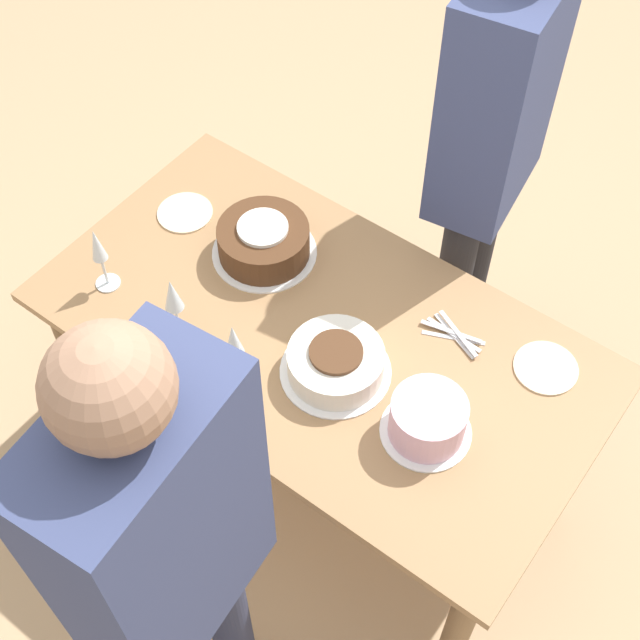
# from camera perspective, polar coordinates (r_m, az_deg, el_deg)

# --- Properties ---
(ground_plane) EXTENTS (12.00, 12.00, 0.00)m
(ground_plane) POSITION_cam_1_polar(r_m,az_deg,el_deg) (3.04, 0.00, -9.25)
(ground_plane) COLOR tan
(dining_table) EXTENTS (1.53, 0.82, 0.77)m
(dining_table) POSITION_cam_1_polar(r_m,az_deg,el_deg) (2.48, 0.00, -2.37)
(dining_table) COLOR #9E754C
(dining_table) RESTS_ON ground_plane
(cake_center_white) EXTENTS (0.29, 0.29, 0.10)m
(cake_center_white) POSITION_cam_1_polar(r_m,az_deg,el_deg) (2.27, 1.02, -2.74)
(cake_center_white) COLOR white
(cake_center_white) RESTS_ON dining_table
(cake_front_chocolate) EXTENTS (0.30, 0.30, 0.11)m
(cake_front_chocolate) POSITION_cam_1_polar(r_m,az_deg,el_deg) (2.52, -3.63, 5.06)
(cake_front_chocolate) COLOR white
(cake_front_chocolate) RESTS_ON dining_table
(cake_back_decorated) EXTENTS (0.23, 0.23, 0.12)m
(cake_back_decorated) POSITION_cam_1_polar(r_m,az_deg,el_deg) (2.18, 6.91, -6.35)
(cake_back_decorated) COLOR white
(cake_back_decorated) RESTS_ON dining_table
(wine_glass_near) EXTENTS (0.06, 0.06, 0.22)m
(wine_glass_near) POSITION_cam_1_polar(r_m,az_deg,el_deg) (2.29, -9.40, 1.44)
(wine_glass_near) COLOR silver
(wine_glass_near) RESTS_ON dining_table
(wine_glass_far) EXTENTS (0.07, 0.07, 0.22)m
(wine_glass_far) POSITION_cam_1_polar(r_m,az_deg,el_deg) (2.45, -14.01, 4.39)
(wine_glass_far) COLOR silver
(wine_glass_far) RESTS_ON dining_table
(wine_glass_extra) EXTENTS (0.06, 0.06, 0.21)m
(wine_glass_extra) POSITION_cam_1_polar(r_m,az_deg,el_deg) (2.19, -5.54, -1.45)
(wine_glass_extra) COLOR silver
(wine_glass_extra) RESTS_ON dining_table
(dessert_plate_left) EXTENTS (0.17, 0.17, 0.01)m
(dessert_plate_left) POSITION_cam_1_polar(r_m,az_deg,el_deg) (2.38, 14.25, -2.99)
(dessert_plate_left) COLOR beige
(dessert_plate_left) RESTS_ON dining_table
(dessert_plate_right) EXTENTS (0.17, 0.17, 0.01)m
(dessert_plate_right) POSITION_cam_1_polar(r_m,az_deg,el_deg) (2.69, -8.64, 6.80)
(dessert_plate_right) COLOR beige
(dessert_plate_right) RESTS_ON dining_table
(fork_pile) EXTENTS (0.18, 0.09, 0.01)m
(fork_pile) POSITION_cam_1_polar(r_m,az_deg,el_deg) (2.39, 8.59, -0.93)
(fork_pile) COLOR silver
(fork_pile) RESTS_ON dining_table
(person_cutting) EXTENTS (0.28, 0.43, 1.70)m
(person_cutting) POSITION_cam_1_polar(r_m,az_deg,el_deg) (2.56, 10.93, 11.62)
(person_cutting) COLOR #232328
(person_cutting) RESTS_ON ground_plane
(person_watching) EXTENTS (0.26, 0.42, 1.75)m
(person_watching) POSITION_cam_1_polar(r_m,az_deg,el_deg) (1.78, -9.74, -14.51)
(person_watching) COLOR #2D334C
(person_watching) RESTS_ON ground_plane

